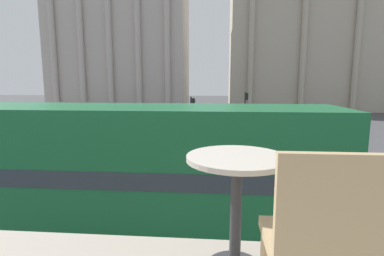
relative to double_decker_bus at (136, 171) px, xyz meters
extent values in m
cylinder|color=black|center=(4.14, 1.27, -1.79)|extent=(1.03, 0.22, 1.03)
cylinder|color=black|center=(-4.14, 1.27, -1.79)|extent=(1.03, 0.22, 1.03)
cube|color=#196638|center=(0.00, 0.00, -0.94)|extent=(11.08, 2.54, 1.70)
cube|color=#2D3842|center=(0.00, 0.00, 0.13)|extent=(10.86, 2.57, 0.45)
cube|color=#196638|center=(0.00, 0.00, 1.09)|extent=(11.08, 2.54, 1.46)
cylinder|color=#2D2D30|center=(2.36, -6.20, 1.68)|extent=(0.07, 0.07, 0.68)
cylinder|color=beige|center=(2.36, -6.20, 2.04)|extent=(0.60, 0.60, 0.03)
cube|color=tan|center=(2.66, -6.67, 1.79)|extent=(0.40, 0.40, 0.05)
cube|color=tan|center=(2.66, -6.85, 2.02)|extent=(0.40, 0.04, 0.42)
cube|color=#BCB2A8|center=(-14.09, 43.06, 7.80)|extent=(22.16, 10.55, 20.21)
cylinder|color=#BCB2A8|center=(-22.95, 37.34, 6.29)|extent=(0.90, 0.90, 17.18)
cylinder|color=#BCB2A8|center=(-18.52, 37.34, 6.29)|extent=(0.90, 0.90, 17.18)
cylinder|color=#BCB2A8|center=(-14.09, 37.34, 6.29)|extent=(0.90, 0.90, 17.18)
cylinder|color=#BCB2A8|center=(-9.66, 37.34, 6.29)|extent=(0.90, 0.90, 17.18)
cylinder|color=#BCB2A8|center=(-5.23, 37.34, 6.29)|extent=(0.90, 0.90, 17.18)
cube|color=#B2A893|center=(19.12, 45.60, 10.55)|extent=(29.32, 10.61, 25.70)
cylinder|color=#B2A893|center=(7.39, 39.84, 8.62)|extent=(0.90, 0.90, 21.84)
cylinder|color=#B2A893|center=(15.21, 39.84, 8.62)|extent=(0.90, 0.90, 21.84)
cylinder|color=#B2A893|center=(23.03, 39.84, 8.62)|extent=(0.90, 0.90, 21.84)
cylinder|color=black|center=(-0.61, 5.83, -0.56)|extent=(0.12, 0.12, 3.49)
cube|color=black|center=(-0.43, 5.83, 0.74)|extent=(0.20, 0.24, 0.70)
sphere|color=green|center=(-0.32, 5.83, 0.89)|extent=(0.14, 0.14, 0.14)
cylinder|color=black|center=(0.32, 14.26, -0.47)|extent=(0.12, 0.12, 3.67)
cube|color=black|center=(0.50, 14.26, 0.92)|extent=(0.20, 0.24, 0.70)
sphere|color=green|center=(0.61, 14.26, 1.07)|extent=(0.14, 0.14, 0.14)
cylinder|color=black|center=(4.97, 21.62, -0.41)|extent=(0.12, 0.12, 3.79)
cube|color=black|center=(5.15, 21.62, 1.04)|extent=(0.20, 0.24, 0.70)
sphere|color=green|center=(5.26, 21.62, 1.19)|extent=(0.14, 0.14, 0.14)
cylinder|color=black|center=(-2.22, 16.45, -2.00)|extent=(0.60, 0.18, 0.60)
cylinder|color=black|center=(-2.22, 14.70, -2.00)|extent=(0.60, 0.18, 0.60)
cylinder|color=black|center=(-5.02, 16.45, -2.00)|extent=(0.60, 0.18, 0.60)
cylinder|color=black|center=(-5.02, 14.70, -2.00)|extent=(0.60, 0.18, 0.60)
cube|color=#19234C|center=(-3.62, 15.58, -1.73)|extent=(4.20, 1.75, 0.55)
cube|color=#2D3842|center=(-3.82, 15.58, -1.20)|extent=(1.89, 1.61, 0.50)
cylinder|color=#282B33|center=(6.42, 5.68, -1.87)|extent=(0.14, 0.14, 0.87)
cylinder|color=#282B33|center=(6.60, 5.68, -1.87)|extent=(0.14, 0.14, 0.87)
cylinder|color=yellow|center=(6.51, 5.68, -1.08)|extent=(0.32, 0.32, 0.69)
sphere|color=tan|center=(6.51, 5.68, -0.62)|extent=(0.24, 0.24, 0.24)
cylinder|color=#282B33|center=(-4.34, 23.85, -1.87)|extent=(0.14, 0.14, 0.86)
cylinder|color=#282B33|center=(-4.16, 23.85, -1.87)|extent=(0.14, 0.14, 0.86)
cylinder|color=silver|center=(-4.25, 23.85, -1.10)|extent=(0.32, 0.32, 0.68)
sphere|color=tan|center=(-4.25, 23.85, -0.64)|extent=(0.23, 0.23, 0.23)
cylinder|color=#282B33|center=(2.62, 16.53, -1.87)|extent=(0.14, 0.14, 0.86)
cylinder|color=#282B33|center=(2.80, 16.53, -1.87)|extent=(0.14, 0.14, 0.86)
cylinder|color=black|center=(2.71, 16.53, -1.10)|extent=(0.32, 0.32, 0.68)
sphere|color=tan|center=(2.71, 16.53, -0.65)|extent=(0.23, 0.23, 0.23)
cylinder|color=#282B33|center=(6.14, 7.58, -1.88)|extent=(0.14, 0.14, 0.85)
cylinder|color=#282B33|center=(6.32, 7.58, -1.88)|extent=(0.14, 0.14, 0.85)
cylinder|color=#B22323|center=(6.23, 7.58, -1.11)|extent=(0.32, 0.32, 0.68)
sphere|color=tan|center=(6.23, 7.58, -0.66)|extent=(0.23, 0.23, 0.23)
camera|label=1|loc=(2.24, -7.92, 2.48)|focal=28.00mm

